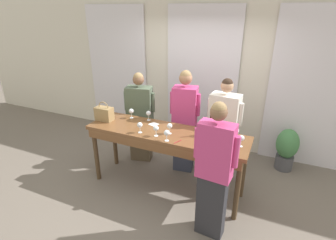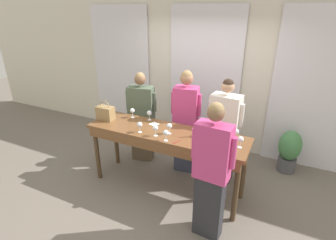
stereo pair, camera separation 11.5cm
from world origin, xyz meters
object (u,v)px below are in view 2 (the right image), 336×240
at_px(wine_bottle, 210,127).
at_px(wine_glass_center_right, 169,126).
at_px(wine_glass_back_mid, 166,133).
at_px(guest_pink_top, 185,122).
at_px(handbag, 105,113).
at_px(wine_glass_front_mid, 241,140).
at_px(host_pouring, 211,173).
at_px(guest_olive_jacket, 142,118).
at_px(wine_glass_front_left, 149,113).
at_px(potted_plant, 289,150).
at_px(wine_glass_center_left, 140,125).
at_px(wine_glass_front_right, 156,128).
at_px(tasting_bar, 165,139).
at_px(wine_glass_back_left, 236,132).
at_px(wine_glass_center_mid, 132,111).
at_px(guest_cream_sweater, 224,132).

xyz_separation_m(wine_bottle, wine_glass_center_right, (-0.53, -0.18, -0.01)).
bearing_deg(wine_glass_back_mid, guest_pink_top, 94.56).
xyz_separation_m(handbag, wine_glass_front_mid, (2.12, -0.00, 0.00)).
relative_size(wine_glass_back_mid, host_pouring, 0.09).
xyz_separation_m(handbag, guest_olive_jacket, (0.28, 0.62, -0.27)).
relative_size(wine_glass_front_left, potted_plant, 0.21).
bearing_deg(wine_glass_center_left, guest_pink_top, 64.39).
bearing_deg(wine_glass_front_right, wine_bottle, 25.79).
height_order(wine_glass_front_mid, potted_plant, wine_glass_front_mid).
bearing_deg(wine_glass_back_mid, wine_glass_center_right, 103.38).
bearing_deg(tasting_bar, potted_plant, 38.62).
bearing_deg(wine_bottle, wine_glass_back_left, 6.26).
xyz_separation_m(wine_bottle, potted_plant, (1.06, 1.18, -0.70)).
relative_size(tasting_bar, wine_glass_front_right, 15.10).
xyz_separation_m(tasting_bar, wine_glass_back_mid, (0.13, -0.24, 0.23)).
bearing_deg(wine_bottle, wine_glass_front_mid, -18.97).
xyz_separation_m(wine_glass_front_mid, wine_glass_front_right, (-1.12, -0.17, 0.00)).
bearing_deg(wine_bottle, tasting_bar, -165.78).
relative_size(wine_glass_center_left, wine_glass_back_mid, 1.00).
height_order(wine_glass_front_left, guest_pink_top, guest_pink_top).
height_order(wine_bottle, potted_plant, wine_bottle).
distance_m(wine_glass_back_mid, host_pouring, 0.84).
distance_m(wine_glass_front_mid, wine_glass_back_left, 0.22).
bearing_deg(guest_olive_jacket, wine_glass_center_left, -60.13).
relative_size(wine_glass_front_right, wine_glass_center_mid, 1.00).
xyz_separation_m(wine_glass_front_right, guest_pink_top, (0.12, 0.80, -0.20)).
height_order(wine_bottle, wine_glass_front_mid, wine_bottle).
xyz_separation_m(wine_glass_front_right, wine_glass_center_left, (-0.26, 0.00, 0.00)).
xyz_separation_m(wine_glass_front_right, wine_glass_back_left, (1.02, 0.36, 0.00)).
distance_m(handbag, wine_glass_back_left, 2.03).
xyz_separation_m(wine_glass_center_right, wine_glass_back_left, (0.88, 0.22, 0.00)).
height_order(wine_glass_back_left, potted_plant, wine_glass_back_left).
relative_size(wine_glass_front_left, host_pouring, 0.09).
xyz_separation_m(wine_glass_front_left, wine_glass_back_left, (1.38, -0.09, 0.00)).
bearing_deg(tasting_bar, guest_cream_sweater, 41.85).
xyz_separation_m(wine_glass_front_left, wine_glass_center_left, (0.10, -0.45, 0.00)).
relative_size(wine_glass_front_mid, wine_glass_back_mid, 1.00).
height_order(wine_glass_front_mid, wine_glass_back_left, same).
distance_m(tasting_bar, host_pouring, 1.05).
distance_m(wine_bottle, wine_glass_back_mid, 0.62).
bearing_deg(wine_glass_front_left, potted_plant, 26.78).
distance_m(wine_glass_front_mid, wine_glass_front_right, 1.14).
height_order(tasting_bar, wine_glass_back_left, wine_glass_back_left).
bearing_deg(wine_glass_back_mid, wine_glass_center_left, 170.61).
height_order(wine_bottle, guest_cream_sweater, guest_cream_sweater).
distance_m(wine_glass_center_left, wine_glass_center_right, 0.42).
height_order(wine_glass_front_left, wine_glass_front_right, same).
distance_m(wine_glass_center_mid, guest_pink_top, 0.88).
bearing_deg(potted_plant, wine_glass_front_left, -153.22).
height_order(handbag, wine_glass_front_mid, handbag).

